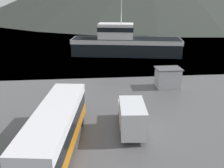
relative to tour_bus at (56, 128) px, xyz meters
The scene contains 6 objects.
water_surface 136.18m from the tour_bus, 89.14° to the left, with size 240.00×240.00×0.00m, color #3D5160.
tour_bus is the anchor object (origin of this frame).
delivery_van 6.13m from the tour_bus, 20.82° to the left, with size 2.30×5.41×2.57m.
fishing_boat 31.00m from the tour_bus, 73.00° to the left, with size 20.38×8.60×9.77m.
dock_kiosk 16.83m from the tour_bus, 45.51° to the left, with size 3.00×2.26×2.36m.
small_boat 46.31m from the tour_bus, 72.63° to the left, with size 7.03×4.05×1.06m.
Camera 1 is at (0.40, -8.40, 10.51)m, focal length 40.00 mm.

